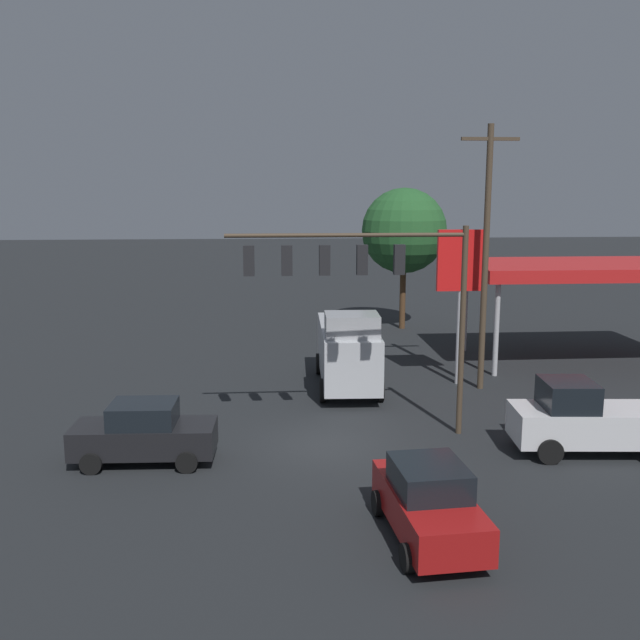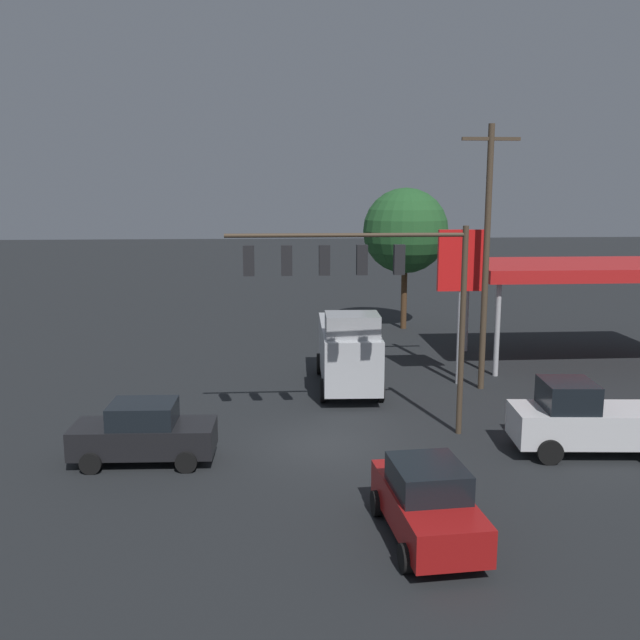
{
  "view_description": "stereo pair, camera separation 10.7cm",
  "coord_description": "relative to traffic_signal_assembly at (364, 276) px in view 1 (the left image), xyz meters",
  "views": [
    {
      "loc": [
        1.86,
        22.69,
        8.47
      ],
      "look_at": [
        0.0,
        -2.0,
        3.88
      ],
      "focal_mm": 40.0,
      "sensor_mm": 36.0,
      "label": 1
    },
    {
      "loc": [
        1.75,
        22.69,
        8.47
      ],
      "look_at": [
        0.0,
        -2.0,
        3.88
      ],
      "focal_mm": 40.0,
      "sensor_mm": 36.0,
      "label": 2
    }
  ],
  "objects": [
    {
      "name": "ground_plane",
      "position": [
        1.4,
        0.79,
        -5.59
      ],
      "size": [
        200.0,
        200.0,
        0.0
      ],
      "primitive_type": "plane",
      "color": "black"
    },
    {
      "name": "utility_pole",
      "position": [
        -5.84,
        -5.53,
        0.22
      ],
      "size": [
        2.4,
        0.26,
        11.04
      ],
      "color": "#473828",
      "rests_on": "ground"
    },
    {
      "name": "delivery_truck",
      "position": [
        -0.16,
        -6.01,
        -3.9
      ],
      "size": [
        2.76,
        6.88,
        3.58
      ],
      "rotation": [
        0.0,
        0.0,
        1.53
      ],
      "color": "silver",
      "rests_on": "ground"
    },
    {
      "name": "sedan_far",
      "position": [
        7.14,
        1.92,
        -4.64
      ],
      "size": [
        4.46,
        2.18,
        1.93
      ],
      "rotation": [
        0.0,
        0.0,
        -0.04
      ],
      "color": "black",
      "rests_on": "ground"
    },
    {
      "name": "sedan_waiting",
      "position": [
        -0.6,
        7.48,
        -4.64
      ],
      "size": [
        2.33,
        4.53,
        1.93
      ],
      "rotation": [
        0.0,
        0.0,
        1.65
      ],
      "color": "maroon",
      "rests_on": "ground"
    },
    {
      "name": "pickup_parked",
      "position": [
        -7.08,
        2.15,
        -4.48
      ],
      "size": [
        5.34,
        2.58,
        2.4
      ],
      "rotation": [
        0.0,
        0.0,
        -0.08
      ],
      "color": "silver",
      "rests_on": "ground"
    },
    {
      "name": "price_sign",
      "position": [
        -5.06,
        -6.34,
        -0.6
      ],
      "size": [
        2.12,
        0.27,
        6.75
      ],
      "color": "#B7B7BC",
      "rests_on": "ground"
    },
    {
      "name": "gas_station_canopy",
      "position": [
        -12.45,
        -10.12,
        -1.04
      ],
      "size": [
        11.86,
        6.38,
        4.9
      ],
      "color": "red",
      "rests_on": "ground"
    },
    {
      "name": "street_tree",
      "position": [
        -5.0,
        -18.99,
        0.36
      ],
      "size": [
        5.1,
        5.1,
        8.52
      ],
      "color": "#4C331E",
      "rests_on": "ground"
    },
    {
      "name": "traffic_signal_assembly",
      "position": [
        0.0,
        0.0,
        0.0
      ],
      "size": [
        8.11,
        0.43,
        7.25
      ],
      "color": "#473828",
      "rests_on": "ground"
    }
  ]
}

